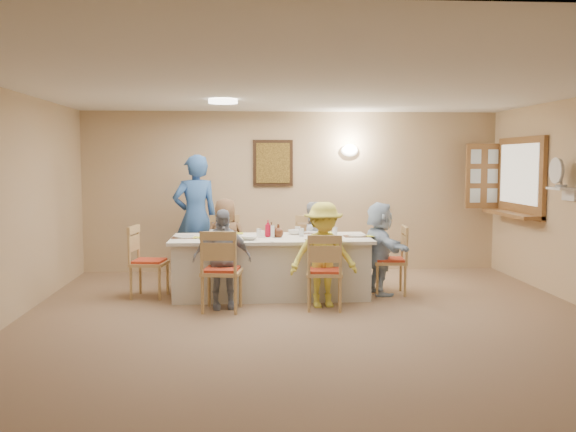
{
  "coord_description": "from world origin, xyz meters",
  "views": [
    {
      "loc": [
        -0.72,
        -6.55,
        1.75
      ],
      "look_at": [
        -0.2,
        1.4,
        1.05
      ],
      "focal_mm": 40.0,
      "sensor_mm": 36.0,
      "label": 1
    }
  ],
  "objects": [
    {
      "name": "bowl_b",
      "position": [
        -0.07,
        1.9,
        0.79
      ],
      "size": [
        0.24,
        0.24,
        0.06
      ],
      "primitive_type": "imported",
      "rotation": [
        0.0,
        0.0,
        0.13
      ],
      "color": "white",
      "rests_on": "dining_table"
    },
    {
      "name": "placemat_br",
      "position": [
        0.19,
        2.04,
        0.76
      ],
      "size": [
        0.36,
        0.27,
        0.01
      ],
      "primitive_type": "cube",
      "color": "#472B19",
      "rests_on": "dining_table"
    },
    {
      "name": "placemat_fr",
      "position": [
        0.19,
        1.2,
        0.76
      ],
      "size": [
        0.37,
        0.28,
        0.01
      ],
      "primitive_type": "cube",
      "color": "#472B19",
      "rests_on": "dining_table"
    },
    {
      "name": "plate_fr",
      "position": [
        0.19,
        1.2,
        0.77
      ],
      "size": [
        0.24,
        0.24,
        0.02
      ],
      "primitive_type": "cylinder",
      "color": "white",
      "rests_on": "dining_table"
    },
    {
      "name": "napkin_fl",
      "position": [
        -0.83,
        1.15,
        0.77
      ],
      "size": [
        0.15,
        0.15,
        0.01
      ],
      "primitive_type": "cube",
      "color": "yellow",
      "rests_on": "dining_table"
    },
    {
      "name": "napkin_br",
      "position": [
        0.37,
        1.99,
        0.77
      ],
      "size": [
        0.13,
        0.13,
        0.01
      ],
      "primitive_type": "cube",
      "color": "yellow",
      "rests_on": "dining_table"
    },
    {
      "name": "diner_front_right",
      "position": [
        0.19,
        0.94,
        0.63
      ],
      "size": [
        0.9,
        0.63,
        1.25
      ],
      "primitive_type": "imported",
      "rotation": [
        0.0,
        0.0,
        0.1
      ],
      "color": "#F1E84F",
      "rests_on": "ground"
    },
    {
      "name": "chair_right_end",
      "position": [
        1.14,
        1.62,
        0.45
      ],
      "size": [
        0.46,
        0.46,
        0.9
      ],
      "primitive_type": null,
      "rotation": [
        0.0,
        0.0,
        -1.65
      ],
      "color": "tan",
      "rests_on": "ground"
    },
    {
      "name": "room_walls",
      "position": [
        0.0,
        0.0,
        1.51
      ],
      "size": [
        7.0,
        7.0,
        7.0
      ],
      "color": "tan",
      "rests_on": "ground"
    },
    {
      "name": "ceiling_light",
      "position": [
        -1.0,
        1.5,
        2.47
      ],
      "size": [
        0.36,
        0.36,
        0.05
      ],
      "primitive_type": "cylinder",
      "color": "white",
      "rests_on": "room_walls"
    },
    {
      "name": "napkin_le",
      "position": [
        -1.33,
        1.57,
        0.77
      ],
      "size": [
        0.13,
        0.13,
        0.01
      ],
      "primitive_type": "cube",
      "color": "yellow",
      "rests_on": "dining_table"
    },
    {
      "name": "diner_right_end",
      "position": [
        1.01,
        1.62,
        0.6
      ],
      "size": [
        1.25,
        0.78,
        1.21
      ],
      "primitive_type": "imported",
      "rotation": [
        0.0,
        0.0,
        1.76
      ],
      "color": "silver",
      "rests_on": "ground"
    },
    {
      "name": "chair_front_left",
      "position": [
        -1.01,
        0.82,
        0.48
      ],
      "size": [
        0.52,
        0.52,
        0.96
      ],
      "primitive_type": null,
      "rotation": [
        0.0,
        0.0,
        3.0
      ],
      "color": "tan",
      "rests_on": "ground"
    },
    {
      "name": "diner_back_right",
      "position": [
        0.19,
        2.3,
        0.58
      ],
      "size": [
        0.74,
        0.66,
        1.17
      ],
      "primitive_type": "imported",
      "rotation": [
        0.0,
        0.0,
        3.34
      ],
      "color": "#A7ACB5",
      "rests_on": "ground"
    },
    {
      "name": "caregiver",
      "position": [
        -1.46,
        2.77,
        0.91
      ],
      "size": [
        0.94,
        0.85,
        1.83
      ],
      "primitive_type": "imported",
      "rotation": [
        0.0,
        0.0,
        3.48
      ],
      "color": "#2F589C",
      "rests_on": "ground"
    },
    {
      "name": "napkin_fr",
      "position": [
        0.37,
        1.15,
        0.77
      ],
      "size": [
        0.14,
        0.14,
        0.01
      ],
      "primitive_type": "cube",
      "color": "yellow",
      "rests_on": "dining_table"
    },
    {
      "name": "wall_picture",
      "position": [
        -0.3,
        3.46,
        1.7
      ],
      "size": [
        0.62,
        0.05,
        0.72
      ],
      "color": "#3A2314",
      "rests_on": "room_walls"
    },
    {
      "name": "condiment_brown",
      "position": [
        -0.4,
        1.67,
        0.85
      ],
      "size": [
        0.15,
        0.15,
        0.19
      ],
      "primitive_type": "imported",
      "rotation": [
        0.0,
        0.0,
        -0.41
      ],
      "color": "#502715",
      "rests_on": "dining_table"
    },
    {
      "name": "plate_br",
      "position": [
        0.19,
        2.04,
        0.77
      ],
      "size": [
        0.24,
        0.24,
        0.01
      ],
      "primitive_type": "cylinder",
      "color": "white",
      "rests_on": "dining_table"
    },
    {
      "name": "desk_fan",
      "position": [
        3.1,
        1.05,
        1.55
      ],
      "size": [
        0.3,
        0.3,
        0.28
      ],
      "primitive_type": null,
      "color": "#A5A5A8",
      "rests_on": "fan_shelf"
    },
    {
      "name": "teacup_a",
      "position": [
        -1.17,
        1.28,
        0.8
      ],
      "size": [
        0.16,
        0.16,
        0.08
      ],
      "primitive_type": "imported",
      "rotation": [
        0.0,
        0.0,
        0.27
      ],
      "color": "white",
      "rests_on": "dining_table"
    },
    {
      "name": "wall_sconce",
      "position": [
        0.9,
        3.44,
        1.9
      ],
      "size": [
        0.26,
        0.09,
        0.18
      ],
      "primitive_type": "ellipsoid",
      "color": "white",
      "rests_on": "room_walls"
    },
    {
      "name": "chair_front_right",
      "position": [
        0.19,
        0.82,
        0.45
      ],
      "size": [
        0.48,
        0.48,
        0.9
      ],
      "primitive_type": null,
      "rotation": [
        0.0,
        0.0,
        3.01
      ],
      "color": "tan",
      "rests_on": "ground"
    },
    {
      "name": "shutter_door",
      "position": [
        2.95,
        3.16,
        1.5
      ],
      "size": [
        0.55,
        0.04,
        1.0
      ],
      "primitive_type": "cube",
      "color": "brown",
      "rests_on": "room_walls"
    },
    {
      "name": "placemat_re",
      "position": [
        0.71,
        1.62,
        0.76
      ],
      "size": [
        0.34,
        0.26,
        0.01
      ],
      "primitive_type": "cube",
      "color": "#472B19",
      "rests_on": "dining_table"
    },
    {
      "name": "placemat_fl",
      "position": [
        -1.01,
        1.2,
        0.76
      ],
      "size": [
        0.36,
        0.27,
        0.01
      ],
      "primitive_type": "cube",
      "color": "#472B19",
      "rests_on": "dining_table"
    },
    {
      "name": "dining_table",
      "position": [
        -0.41,
        1.62,
        0.38
      ],
      "size": [
        2.54,
        1.07,
        0.76
      ],
      "primitive_type": "cube",
      "color": "silver",
      "rests_on": "ground"
    },
    {
      "name": "placemat_le",
      "position": [
        -1.51,
        1.62,
        0.76
      ],
      "size": [
        0.32,
        0.24,
        0.01
      ],
      "primitive_type": "cube",
      "color": "#472B19",
      "rests_on": "dining_table"
    },
    {
      "name": "drinking_glass",
      "position": [
        -0.56,
        1.67,
        0.82
      ],
      "size": [
        0.06,
        0.06,
        0.1
      ],
      "primitive_type": "cylinder",
      "color": "silver",
      "rests_on": "dining_table"
    },
    {
      "name": "placemat_bl",
      "position": [
        -1.01,
        2.04,
        0.76
      ],
      "size": [
        0.33,
        0.24,
        0.01
      ],
      "primitive_type": "cube",
      "color": "#472B19",
      "rests_on": "dining_table"
    },
    {
      "name": "teacup_b",
      "position": [
        -0.02,
        2.18,
        0.8
      ],
      "size": [
        0.11,
        0.11,
        0.07
      ],
      "primitive_type": "imported",
      "rotation": [
        0.0,
        0.0,
        -0.19
      ],
      "color": "white",
      "rests_on": "dining_table"
    },
    {
      "name": "chair_left_end",
      "position": [
        -1.96,
        1.62,
        0.46
      ],
      "size": [
        0.51,
        0.51,
        0.92
      ],
      "primitive_type": null,
      "rotation": [
        0.0,
        0.0,
        1.42
      ],
      "color": "tan",
      "rests_on": "ground"
    },
    {
      "name": "plate_le",
      "position": [
        -1.51,
        1.62,
        0.77
      ],
      "size": [
        0.25,
        0.25,
        0.02
      ],
      "primitive_type": "cylinder",
      "color": "white",
      "rests_on": "dining_table"
    },
    {
      "name": "napkin_bl",
      "position": [
        -0.83,
        1.99,
        0.77
      ],
      "size": [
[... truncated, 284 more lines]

